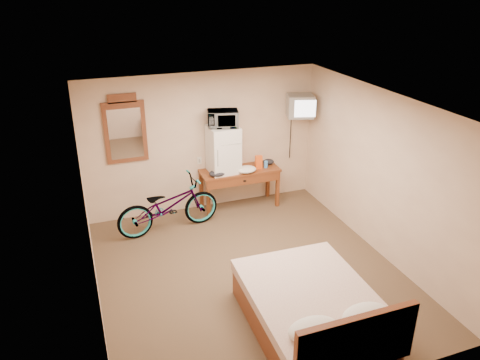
{
  "coord_description": "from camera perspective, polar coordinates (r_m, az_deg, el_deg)",
  "views": [
    {
      "loc": [
        -2.09,
        -5.29,
        4.01
      ],
      "look_at": [
        0.1,
        0.66,
        1.19
      ],
      "focal_mm": 35.0,
      "sensor_mm": 36.0,
      "label": 1
    }
  ],
  "objects": [
    {
      "name": "desk",
      "position": [
        8.47,
        0.03,
        0.51
      ],
      "size": [
        1.44,
        0.57,
        0.75
      ],
      "color": "brown",
      "rests_on": "floor"
    },
    {
      "name": "crt_television",
      "position": [
        8.54,
        7.33,
        8.94
      ],
      "size": [
        0.55,
        0.63,
        0.4
      ],
      "color": "black",
      "rests_on": "room"
    },
    {
      "name": "bed",
      "position": [
        5.89,
        8.93,
        -15.42
      ],
      "size": [
        1.48,
        1.97,
        0.9
      ],
      "color": "brown",
      "rests_on": "floor"
    },
    {
      "name": "room",
      "position": [
        6.32,
        1.21,
        -1.9
      ],
      "size": [
        4.6,
        4.64,
        2.5
      ],
      "color": "brown",
      "rests_on": "ground"
    },
    {
      "name": "mini_fridge",
      "position": [
        8.23,
        -2.05,
        3.75
      ],
      "size": [
        0.53,
        0.52,
        0.83
      ],
      "color": "white",
      "rests_on": "desk"
    },
    {
      "name": "bicycle",
      "position": [
        7.88,
        -8.75,
        -3.1
      ],
      "size": [
        1.8,
        0.81,
        0.92
      ],
      "primitive_type": "imported",
      "rotation": [
        0.0,
        0.0,
        1.69
      ],
      "color": "black",
      "rests_on": "floor"
    },
    {
      "name": "snack_bag",
      "position": [
        8.47,
        2.29,
        2.2
      ],
      "size": [
        0.13,
        0.08,
        0.24
      ],
      "primitive_type": "cube",
      "rotation": [
        0.0,
        0.0,
        -0.06
      ],
      "color": "#F25615",
      "rests_on": "desk"
    },
    {
      "name": "microwave",
      "position": [
        8.05,
        -2.11,
        7.49
      ],
      "size": [
        0.59,
        0.47,
        0.29
      ],
      "primitive_type": "imported",
      "rotation": [
        0.0,
        0.0,
        -0.25
      ],
      "color": "white",
      "rests_on": "mini_fridge"
    },
    {
      "name": "blue_cup",
      "position": [
        8.53,
        3.17,
        1.92
      ],
      "size": [
        0.07,
        0.07,
        0.12
      ],
      "primitive_type": "cylinder",
      "color": "#4696EF",
      "rests_on": "desk"
    },
    {
      "name": "wall_mirror",
      "position": [
        7.96,
        -13.82,
        5.95
      ],
      "size": [
        0.69,
        0.04,
        1.17
      ],
      "color": "brown",
      "rests_on": "room"
    },
    {
      "name": "cloth_dark_a",
      "position": [
        8.16,
        -2.77,
        0.84
      ],
      "size": [
        0.3,
        0.22,
        0.11
      ],
      "primitive_type": "ellipsoid",
      "color": "black",
      "rests_on": "desk"
    },
    {
      "name": "cloth_dark_b",
      "position": [
        8.69,
        3.48,
        2.24
      ],
      "size": [
        0.21,
        0.17,
        0.1
      ],
      "primitive_type": "ellipsoid",
      "color": "black",
      "rests_on": "desk"
    },
    {
      "name": "cloth_cream",
      "position": [
        8.31,
        0.76,
        1.3
      ],
      "size": [
        0.37,
        0.28,
        0.11
      ],
      "primitive_type": "ellipsoid",
      "color": "white",
      "rests_on": "desk"
    }
  ]
}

